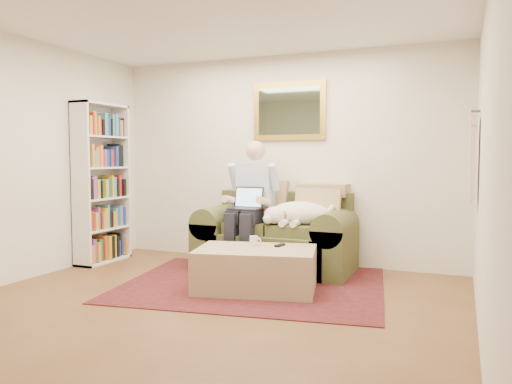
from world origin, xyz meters
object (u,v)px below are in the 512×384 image
Objects in this scene: seated_man at (249,206)px; bookshelf at (102,183)px; sleeping_dog at (300,213)px; ottoman at (256,269)px; laptop at (247,203)px; sofa at (276,243)px; coffee_mug at (254,241)px.

seated_man is 0.76× the size of bookshelf.
sleeping_dog reaches higher than ottoman.
seated_man is 4.33× the size of laptop.
seated_man is 0.08m from laptop.
laptop is at bearing 5.16° from bookshelf.
sofa is 1.55× the size of ottoman.
sleeping_dog is 0.64× the size of ottoman.
laptop is (0.00, -0.07, 0.04)m from seated_man.
coffee_mug is 2.36m from bookshelf.
coffee_mug is at bearing 121.06° from ottoman.
laptop is at bearing -138.98° from sofa.
laptop is 3.51× the size of coffee_mug.
bookshelf reaches higher than seated_man.
seated_man reaches higher than coffee_mug.
seated_man reaches higher than sofa.
laptop is 0.18× the size of bookshelf.
sleeping_dog is 0.37× the size of bookshelf.
sleeping_dog is 0.81m from coffee_mug.
coffee_mug is at bearing -109.41° from sleeping_dog.
coffee_mug is at bearing -10.50° from bookshelf.
seated_man is at bearing -148.55° from sofa.
sleeping_dog is 1.01m from ottoman.
coffee_mug is at bearing -60.44° from laptop.
seated_man reaches higher than ottoman.
seated_man is 15.21× the size of coffee_mug.
bookshelf reaches higher than laptop.
seated_man is at bearing 117.59° from ottoman.
ottoman is at bearing -62.41° from seated_man.
bookshelf reaches higher than coffee_mug.
sofa is 2.34m from bookshelf.
laptop is 0.62m from sleeping_dog.
coffee_mug is (0.34, -0.59, -0.32)m from laptop.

